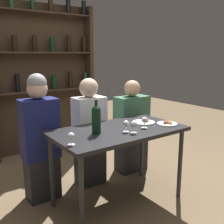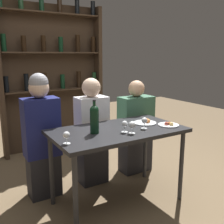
{
  "view_description": "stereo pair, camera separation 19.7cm",
  "coord_description": "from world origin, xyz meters",
  "px_view_note": "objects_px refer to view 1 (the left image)",
  "views": [
    {
      "loc": [
        -1.47,
        -1.95,
        1.48
      ],
      "look_at": [
        0.0,
        0.11,
        0.92
      ],
      "focal_mm": 42.0,
      "sensor_mm": 36.0,
      "label": 1
    },
    {
      "loc": [
        -1.31,
        -2.06,
        1.48
      ],
      "look_at": [
        0.0,
        0.11,
        0.92
      ],
      "focal_mm": 42.0,
      "sensor_mm": 36.0,
      "label": 2
    }
  ],
  "objects_px": {
    "wine_glass_3": "(126,124)",
    "seated_person_right": "(131,129)",
    "food_plate_0": "(167,123)",
    "seated_person_left": "(40,140)",
    "wine_glass_0": "(71,137)",
    "wine_glass_1": "(134,125)",
    "wine_glass_2": "(145,120)",
    "food_plate_1": "(144,121)",
    "wine_bottle": "(96,118)",
    "seated_person_center": "(90,135)"
  },
  "relations": [
    {
      "from": "wine_glass_2",
      "to": "wine_glass_3",
      "type": "bearing_deg",
      "value": -179.25
    },
    {
      "from": "wine_bottle",
      "to": "seated_person_left",
      "type": "bearing_deg",
      "value": 124.08
    },
    {
      "from": "wine_glass_3",
      "to": "wine_glass_0",
      "type": "bearing_deg",
      "value": -177.18
    },
    {
      "from": "food_plate_0",
      "to": "food_plate_1",
      "type": "xyz_separation_m",
      "value": [
        -0.14,
        0.19,
        0.0
      ]
    },
    {
      "from": "wine_glass_3",
      "to": "seated_person_center",
      "type": "relative_size",
      "value": 0.09
    },
    {
      "from": "wine_glass_0",
      "to": "wine_glass_3",
      "type": "relative_size",
      "value": 0.94
    },
    {
      "from": "wine_bottle",
      "to": "food_plate_0",
      "type": "distance_m",
      "value": 0.79
    },
    {
      "from": "food_plate_1",
      "to": "seated_person_center",
      "type": "relative_size",
      "value": 0.19
    },
    {
      "from": "wine_bottle",
      "to": "seated_person_center",
      "type": "xyz_separation_m",
      "value": [
        0.23,
        0.51,
        -0.32
      ]
    },
    {
      "from": "seated_person_right",
      "to": "food_plate_1",
      "type": "bearing_deg",
      "value": -115.4
    },
    {
      "from": "wine_glass_0",
      "to": "wine_glass_1",
      "type": "xyz_separation_m",
      "value": [
        0.62,
        -0.04,
        0.01
      ]
    },
    {
      "from": "wine_glass_1",
      "to": "seated_person_left",
      "type": "distance_m",
      "value": 0.97
    },
    {
      "from": "food_plate_0",
      "to": "seated_person_right",
      "type": "bearing_deg",
      "value": 82.78
    },
    {
      "from": "wine_glass_3",
      "to": "seated_person_left",
      "type": "relative_size",
      "value": 0.08
    },
    {
      "from": "wine_bottle",
      "to": "food_plate_1",
      "type": "distance_m",
      "value": 0.63
    },
    {
      "from": "wine_glass_2",
      "to": "seated_person_right",
      "type": "relative_size",
      "value": 0.09
    },
    {
      "from": "wine_bottle",
      "to": "food_plate_1",
      "type": "height_order",
      "value": "wine_bottle"
    },
    {
      "from": "wine_glass_1",
      "to": "wine_glass_2",
      "type": "bearing_deg",
      "value": 19.76
    },
    {
      "from": "wine_glass_1",
      "to": "seated_person_right",
      "type": "xyz_separation_m",
      "value": [
        0.56,
        0.7,
        -0.3
      ]
    },
    {
      "from": "wine_glass_0",
      "to": "seated_person_center",
      "type": "bearing_deg",
      "value": 49.8
    },
    {
      "from": "wine_glass_1",
      "to": "seated_person_right",
      "type": "distance_m",
      "value": 0.95
    },
    {
      "from": "wine_glass_1",
      "to": "wine_glass_0",
      "type": "bearing_deg",
      "value": 176.43
    },
    {
      "from": "food_plate_1",
      "to": "seated_person_center",
      "type": "xyz_separation_m",
      "value": [
        -0.39,
        0.48,
        -0.2
      ]
    },
    {
      "from": "food_plate_0",
      "to": "wine_bottle",
      "type": "bearing_deg",
      "value": 168.04
    },
    {
      "from": "wine_glass_1",
      "to": "seated_person_center",
      "type": "bearing_deg",
      "value": 94.79
    },
    {
      "from": "seated_person_center",
      "to": "seated_person_right",
      "type": "relative_size",
      "value": 1.05
    },
    {
      "from": "wine_glass_3",
      "to": "seated_person_right",
      "type": "relative_size",
      "value": 0.09
    },
    {
      "from": "wine_glass_3",
      "to": "food_plate_1",
      "type": "distance_m",
      "value": 0.4
    },
    {
      "from": "wine_glass_3",
      "to": "food_plate_1",
      "type": "bearing_deg",
      "value": 22.54
    },
    {
      "from": "wine_glass_2",
      "to": "seated_person_left",
      "type": "distance_m",
      "value": 1.06
    },
    {
      "from": "seated_person_center",
      "to": "wine_glass_0",
      "type": "bearing_deg",
      "value": -130.2
    },
    {
      "from": "wine_glass_3",
      "to": "seated_person_right",
      "type": "bearing_deg",
      "value": 46.73
    },
    {
      "from": "seated_person_left",
      "to": "seated_person_right",
      "type": "bearing_deg",
      "value": 0.0
    },
    {
      "from": "food_plate_1",
      "to": "wine_bottle",
      "type": "bearing_deg",
      "value": -177.04
    },
    {
      "from": "wine_bottle",
      "to": "wine_glass_2",
      "type": "height_order",
      "value": "wine_bottle"
    },
    {
      "from": "wine_glass_3",
      "to": "seated_person_right",
      "type": "xyz_separation_m",
      "value": [
        0.6,
        0.63,
        -0.3
      ]
    },
    {
      "from": "wine_glass_1",
      "to": "food_plate_0",
      "type": "height_order",
      "value": "wine_glass_1"
    },
    {
      "from": "seated_person_center",
      "to": "wine_glass_1",
      "type": "bearing_deg",
      "value": -85.21
    },
    {
      "from": "wine_glass_3",
      "to": "seated_person_left",
      "type": "bearing_deg",
      "value": 133.38
    },
    {
      "from": "wine_glass_0",
      "to": "wine_glass_2",
      "type": "xyz_separation_m",
      "value": [
        0.81,
        0.03,
        0.01
      ]
    },
    {
      "from": "food_plate_0",
      "to": "wine_glass_1",
      "type": "bearing_deg",
      "value": -176.82
    },
    {
      "from": "wine_glass_0",
      "to": "wine_glass_3",
      "type": "xyz_separation_m",
      "value": [
        0.58,
        0.03,
        0.01
      ]
    },
    {
      "from": "wine_glass_1",
      "to": "food_plate_0",
      "type": "xyz_separation_m",
      "value": [
        0.47,
        0.03,
        -0.07
      ]
    },
    {
      "from": "seated_person_left",
      "to": "seated_person_center",
      "type": "xyz_separation_m",
      "value": [
        0.58,
        0.0,
        -0.05
      ]
    },
    {
      "from": "wine_glass_2",
      "to": "wine_glass_3",
      "type": "distance_m",
      "value": 0.23
    },
    {
      "from": "food_plate_1",
      "to": "wine_glass_0",
      "type": "bearing_deg",
      "value": -169.19
    },
    {
      "from": "food_plate_0",
      "to": "seated_person_left",
      "type": "distance_m",
      "value": 1.3
    },
    {
      "from": "wine_glass_1",
      "to": "wine_glass_2",
      "type": "relative_size",
      "value": 1.03
    },
    {
      "from": "wine_glass_0",
      "to": "seated_person_left",
      "type": "xyz_separation_m",
      "value": [
        -0.02,
        0.66,
        -0.2
      ]
    },
    {
      "from": "food_plate_0",
      "to": "seated_person_center",
      "type": "distance_m",
      "value": 0.88
    }
  ]
}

